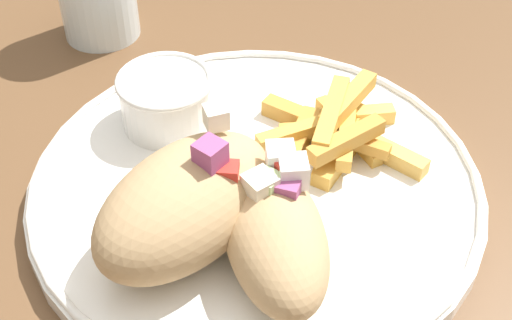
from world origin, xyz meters
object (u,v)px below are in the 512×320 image
(pita_sandwich_near, at_px, (275,231))
(fries_pile, at_px, (336,131))
(plate, at_px, (256,186))
(sauce_ramekin, at_px, (166,98))
(pita_sandwich_far, at_px, (186,203))

(pita_sandwich_near, height_order, fries_pile, pita_sandwich_near)
(plate, height_order, fries_pile, fries_pile)
(fries_pile, height_order, sauce_ramekin, sauce_ramekin)
(fries_pile, distance_m, sauce_ramekin, 0.13)
(pita_sandwich_near, distance_m, sauce_ramekin, 0.15)
(pita_sandwich_near, distance_m, pita_sandwich_far, 0.06)
(sauce_ramekin, bearing_deg, plate, -102.82)
(pita_sandwich_near, xyz_separation_m, fries_pile, (0.12, 0.02, -0.01))
(pita_sandwich_near, relative_size, pita_sandwich_far, 0.91)
(pita_sandwich_near, bearing_deg, pita_sandwich_far, 61.29)
(pita_sandwich_near, relative_size, fries_pile, 0.99)
(plate, height_order, pita_sandwich_far, pita_sandwich_far)
(pita_sandwich_near, xyz_separation_m, pita_sandwich_far, (-0.01, 0.06, 0.01))
(pita_sandwich_far, xyz_separation_m, sauce_ramekin, (0.09, 0.08, -0.01))
(pita_sandwich_far, bearing_deg, plate, -0.18)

